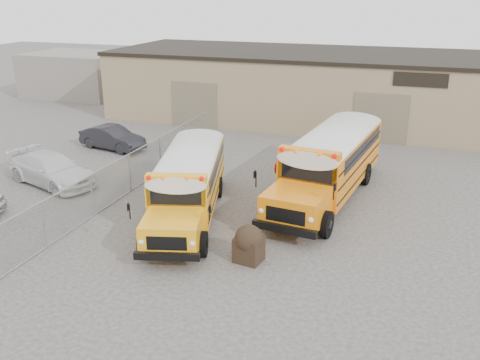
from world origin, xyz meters
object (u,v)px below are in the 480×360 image
(car_white, at_px, (51,169))
(car_dark, at_px, (112,138))
(school_bus_left, at_px, (204,142))
(tarp_bundle, at_px, (249,243))
(school_bus_right, at_px, (363,127))

(car_white, xyz_separation_m, car_dark, (-0.40, 6.02, -0.06))
(school_bus_left, relative_size, tarp_bundle, 6.97)
(tarp_bundle, relative_size, car_white, 0.27)
(car_dark, bearing_deg, school_bus_right, -66.04)
(school_bus_right, bearing_deg, tarp_bundle, -99.41)
(school_bus_right, distance_m, tarp_bundle, 13.40)
(school_bus_left, height_order, car_white, school_bus_left)
(car_white, relative_size, car_dark, 1.23)
(tarp_bundle, xyz_separation_m, car_dark, (-11.64, 10.25, -0.02))
(car_white, bearing_deg, school_bus_right, -37.88)
(car_dark, bearing_deg, tarp_bundle, -119.38)
(school_bus_right, relative_size, car_dark, 2.57)
(school_bus_right, relative_size, car_white, 2.08)
(school_bus_left, height_order, car_dark, school_bus_left)
(school_bus_right, height_order, tarp_bundle, school_bus_right)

